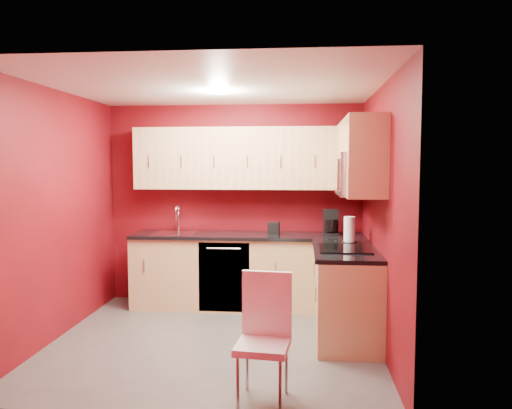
% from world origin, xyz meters
% --- Properties ---
extents(floor, '(3.20, 3.20, 0.00)m').
position_xyz_m(floor, '(0.00, 0.00, 0.00)').
color(floor, '#53504D').
rests_on(floor, ground).
extents(ceiling, '(3.20, 3.20, 0.00)m').
position_xyz_m(ceiling, '(0.00, 0.00, 2.50)').
color(ceiling, white).
rests_on(ceiling, wall_back).
extents(wall_back, '(3.20, 0.00, 3.20)m').
position_xyz_m(wall_back, '(0.00, 1.50, 1.25)').
color(wall_back, maroon).
rests_on(wall_back, floor).
extents(wall_front, '(3.20, 0.00, 3.20)m').
position_xyz_m(wall_front, '(0.00, -1.50, 1.25)').
color(wall_front, maroon).
rests_on(wall_front, floor).
extents(wall_left, '(0.00, 3.00, 3.00)m').
position_xyz_m(wall_left, '(-1.60, 0.00, 1.25)').
color(wall_left, maroon).
rests_on(wall_left, floor).
extents(wall_right, '(0.00, 3.00, 3.00)m').
position_xyz_m(wall_right, '(1.60, 0.00, 1.25)').
color(wall_right, maroon).
rests_on(wall_right, floor).
extents(base_cabinets_back, '(2.80, 0.60, 0.87)m').
position_xyz_m(base_cabinets_back, '(0.20, 1.20, 0.43)').
color(base_cabinets_back, tan).
rests_on(base_cabinets_back, floor).
extents(base_cabinets_right, '(0.60, 1.30, 0.87)m').
position_xyz_m(base_cabinets_right, '(1.30, 0.25, 0.43)').
color(base_cabinets_right, tan).
rests_on(base_cabinets_right, floor).
extents(countertop_back, '(2.80, 0.63, 0.04)m').
position_xyz_m(countertop_back, '(0.20, 1.19, 0.89)').
color(countertop_back, black).
rests_on(countertop_back, base_cabinets_back).
extents(countertop_right, '(0.63, 1.27, 0.04)m').
position_xyz_m(countertop_right, '(1.29, 0.23, 0.89)').
color(countertop_right, black).
rests_on(countertop_right, base_cabinets_right).
extents(upper_cabinets_back, '(2.80, 0.35, 0.75)m').
position_xyz_m(upper_cabinets_back, '(0.20, 1.32, 1.83)').
color(upper_cabinets_back, '#D7B679').
rests_on(upper_cabinets_back, wall_back).
extents(upper_cabinets_right, '(0.35, 1.55, 0.75)m').
position_xyz_m(upper_cabinets_right, '(1.42, 0.44, 1.89)').
color(upper_cabinets_right, '#D7B679').
rests_on(upper_cabinets_right, wall_right).
extents(microwave, '(0.42, 0.76, 0.42)m').
position_xyz_m(microwave, '(1.39, 0.20, 1.66)').
color(microwave, silver).
rests_on(microwave, upper_cabinets_right).
extents(cooktop, '(0.50, 0.55, 0.01)m').
position_xyz_m(cooktop, '(1.28, 0.20, 0.92)').
color(cooktop, black).
rests_on(cooktop, countertop_right).
extents(sink, '(0.52, 0.42, 0.35)m').
position_xyz_m(sink, '(-0.70, 1.20, 0.94)').
color(sink, silver).
rests_on(sink, countertop_back).
extents(dishwasher_front, '(0.60, 0.02, 0.82)m').
position_xyz_m(dishwasher_front, '(-0.05, 0.91, 0.43)').
color(dishwasher_front, black).
rests_on(dishwasher_front, base_cabinets_back).
extents(downlight, '(0.20, 0.20, 0.01)m').
position_xyz_m(downlight, '(0.00, 0.30, 2.48)').
color(downlight, white).
rests_on(downlight, ceiling).
extents(coffee_maker, '(0.19, 0.25, 0.30)m').
position_xyz_m(coffee_maker, '(1.20, 1.18, 1.06)').
color(coffee_maker, black).
rests_on(coffee_maker, countertop_back).
extents(napkin_holder, '(0.14, 0.14, 0.14)m').
position_xyz_m(napkin_holder, '(0.52, 1.18, 0.98)').
color(napkin_holder, black).
rests_on(napkin_holder, countertop_back).
extents(paper_towel, '(0.21, 0.21, 0.28)m').
position_xyz_m(paper_towel, '(1.37, 0.63, 1.05)').
color(paper_towel, white).
rests_on(paper_towel, countertop_right).
extents(dining_chair, '(0.42, 0.43, 0.94)m').
position_xyz_m(dining_chair, '(0.57, -1.20, 0.47)').
color(dining_chair, white).
rests_on(dining_chair, floor).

